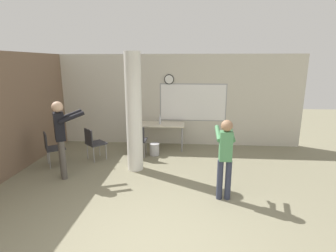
{
  "coord_description": "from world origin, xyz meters",
  "views": [
    {
      "loc": [
        0.58,
        -3.06,
        2.56
      ],
      "look_at": [
        0.13,
        2.44,
        1.21
      ],
      "focal_mm": 28.0,
      "sensor_mm": 36.0,
      "label": 1
    }
  ],
  "objects_px": {
    "chair_table_left": "(138,139)",
    "chair_by_left_wall": "(52,146)",
    "bottle_on_table": "(160,120)",
    "chair_near_pillar": "(94,142)",
    "folding_table": "(160,126)",
    "person_playing_side": "(225,153)",
    "person_watching_back": "(61,134)"
  },
  "relations": [
    {
      "from": "folding_table",
      "to": "chair_table_left",
      "type": "distance_m",
      "value": 0.95
    },
    {
      "from": "chair_near_pillar",
      "to": "person_playing_side",
      "type": "distance_m",
      "value": 3.68
    },
    {
      "from": "folding_table",
      "to": "chair_by_left_wall",
      "type": "xyz_separation_m",
      "value": [
        -2.54,
        -1.6,
        -0.19
      ]
    },
    {
      "from": "person_watching_back",
      "to": "person_playing_side",
      "type": "bearing_deg",
      "value": -10.96
    },
    {
      "from": "chair_table_left",
      "to": "chair_near_pillar",
      "type": "relative_size",
      "value": 1.0
    },
    {
      "from": "chair_table_left",
      "to": "chair_by_left_wall",
      "type": "relative_size",
      "value": 1.0
    },
    {
      "from": "bottle_on_table",
      "to": "chair_near_pillar",
      "type": "xyz_separation_m",
      "value": [
        -1.65,
        -1.12,
        -0.37
      ]
    },
    {
      "from": "chair_table_left",
      "to": "chair_near_pillar",
      "type": "bearing_deg",
      "value": -162.05
    },
    {
      "from": "chair_by_left_wall",
      "to": "person_playing_side",
      "type": "bearing_deg",
      "value": -17.93
    },
    {
      "from": "chair_by_left_wall",
      "to": "bottle_on_table",
      "type": "bearing_deg",
      "value": 31.82
    },
    {
      "from": "chair_table_left",
      "to": "chair_by_left_wall",
      "type": "bearing_deg",
      "value": -157.75
    },
    {
      "from": "folding_table",
      "to": "person_watching_back",
      "type": "bearing_deg",
      "value": -130.61
    },
    {
      "from": "folding_table",
      "to": "chair_near_pillar",
      "type": "relative_size",
      "value": 1.7
    },
    {
      "from": "bottle_on_table",
      "to": "person_watching_back",
      "type": "height_order",
      "value": "person_watching_back"
    },
    {
      "from": "chair_near_pillar",
      "to": "chair_table_left",
      "type": "bearing_deg",
      "value": 17.95
    },
    {
      "from": "person_playing_side",
      "to": "chair_by_left_wall",
      "type": "bearing_deg",
      "value": 162.07
    },
    {
      "from": "chair_by_left_wall",
      "to": "person_watching_back",
      "type": "distance_m",
      "value": 1.03
    },
    {
      "from": "chair_near_pillar",
      "to": "person_playing_side",
      "type": "relative_size",
      "value": 0.56
    },
    {
      "from": "chair_near_pillar",
      "to": "person_watching_back",
      "type": "bearing_deg",
      "value": -104.35
    },
    {
      "from": "bottle_on_table",
      "to": "chair_by_left_wall",
      "type": "distance_m",
      "value": 3.02
    },
    {
      "from": "bottle_on_table",
      "to": "person_watching_back",
      "type": "bearing_deg",
      "value": -130.9
    },
    {
      "from": "chair_table_left",
      "to": "chair_near_pillar",
      "type": "distance_m",
      "value": 1.18
    },
    {
      "from": "chair_table_left",
      "to": "person_playing_side",
      "type": "bearing_deg",
      "value": -46.09
    },
    {
      "from": "bottle_on_table",
      "to": "person_playing_side",
      "type": "xyz_separation_m",
      "value": [
        1.54,
        -2.91,
        0.04
      ]
    },
    {
      "from": "person_playing_side",
      "to": "chair_near_pillar",
      "type": "bearing_deg",
      "value": 150.74
    },
    {
      "from": "bottle_on_table",
      "to": "person_playing_side",
      "type": "bearing_deg",
      "value": -62.06
    },
    {
      "from": "folding_table",
      "to": "bottle_on_table",
      "type": "distance_m",
      "value": 0.17
    },
    {
      "from": "chair_table_left",
      "to": "chair_near_pillar",
      "type": "xyz_separation_m",
      "value": [
        -1.12,
        -0.36,
        0.0
      ]
    },
    {
      "from": "chair_table_left",
      "to": "person_watching_back",
      "type": "relative_size",
      "value": 0.5
    },
    {
      "from": "chair_by_left_wall",
      "to": "person_watching_back",
      "type": "bearing_deg",
      "value": -46.57
    },
    {
      "from": "bottle_on_table",
      "to": "chair_table_left",
      "type": "distance_m",
      "value": 0.99
    },
    {
      "from": "chair_by_left_wall",
      "to": "folding_table",
      "type": "bearing_deg",
      "value": 32.12
    }
  ]
}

